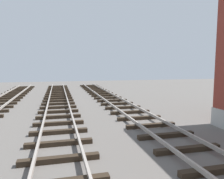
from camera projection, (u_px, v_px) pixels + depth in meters
The scene contains 0 objects.
Camera 1 is at (-3.18, 0.54, 3.01)m, focal length 34.61 mm.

